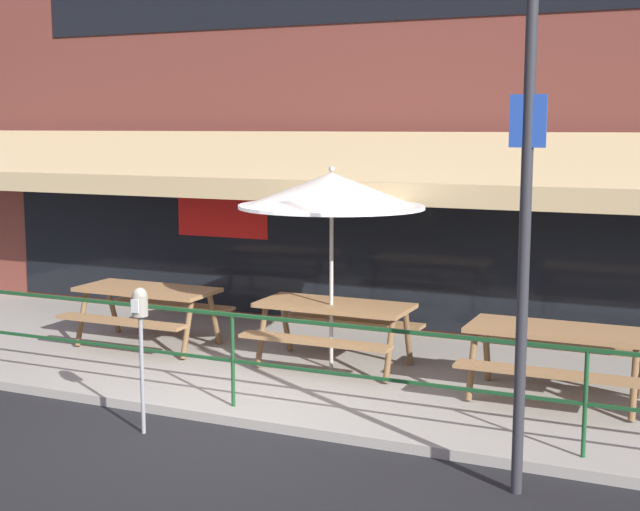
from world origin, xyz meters
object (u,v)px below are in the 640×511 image
at_px(picnic_table_centre, 335,317).
at_px(parking_meter_far, 140,316).
at_px(patio_umbrella_centre, 332,192).
at_px(picnic_table_right, 556,343).
at_px(picnic_table_left, 147,300).
at_px(street_sign_pole, 525,232).

height_order(picnic_table_centre, parking_meter_far, parking_meter_far).
bearing_deg(patio_umbrella_centre, picnic_table_centre, 90.00).
distance_m(picnic_table_right, parking_meter_far, 4.22).
bearing_deg(picnic_table_centre, picnic_table_left, -178.76).
height_order(picnic_table_right, street_sign_pole, street_sign_pole).
distance_m(picnic_table_right, patio_umbrella_centre, 2.99).
bearing_deg(parking_meter_far, picnic_table_right, 34.13).
bearing_deg(picnic_table_right, parking_meter_far, -145.87).
height_order(picnic_table_centre, street_sign_pole, street_sign_pole).
bearing_deg(picnic_table_left, patio_umbrella_centre, -0.87).
xyz_separation_m(picnic_table_centre, street_sign_pole, (2.68, -2.55, 1.41)).
bearing_deg(patio_umbrella_centre, street_sign_pole, -42.40).
xyz_separation_m(picnic_table_centre, patio_umbrella_centre, (0.00, -0.10, 1.47)).
distance_m(picnic_table_left, picnic_table_right, 5.20).
xyz_separation_m(patio_umbrella_centre, street_sign_pole, (2.68, -2.45, -0.06)).
bearing_deg(picnic_table_centre, parking_meter_far, -108.61).
height_order(picnic_table_left, patio_umbrella_centre, patio_umbrella_centre).
height_order(patio_umbrella_centre, street_sign_pole, street_sign_pole).
height_order(picnic_table_right, patio_umbrella_centre, patio_umbrella_centre).
relative_size(picnic_table_centre, parking_meter_far, 1.27).
bearing_deg(picnic_table_centre, street_sign_pole, -43.50).
bearing_deg(picnic_table_right, street_sign_pole, -87.87).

